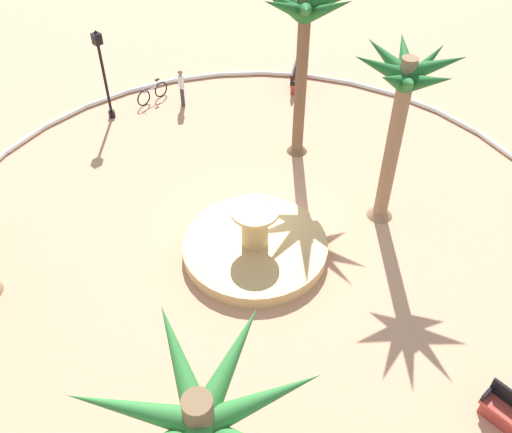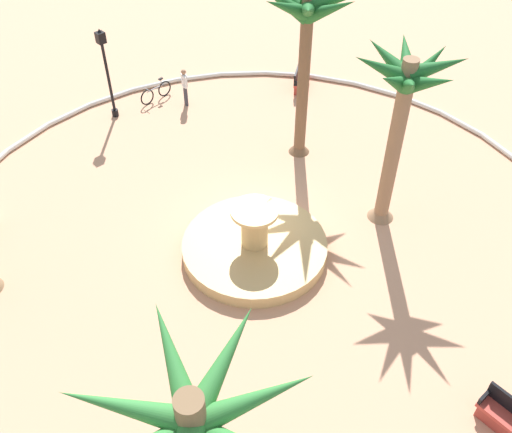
{
  "view_description": "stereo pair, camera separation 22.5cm",
  "coord_description": "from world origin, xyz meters",
  "views": [
    {
      "loc": [
        9.51,
        9.97,
        13.4
      ],
      "look_at": [
        0.2,
        0.19,
        1.0
      ],
      "focal_mm": 39.88,
      "sensor_mm": 36.0,
      "label": 1
    },
    {
      "loc": [
        9.35,
        10.12,
        13.4
      ],
      "look_at": [
        0.2,
        0.19,
        1.0
      ],
      "focal_mm": 39.88,
      "sensor_mm": 36.0,
      "label": 2
    }
  ],
  "objects": [
    {
      "name": "palm_tree_far_side",
      "position": [
        6.8,
        5.67,
        3.47
      ],
      "size": [
        4.58,
        4.49,
        4.85
      ],
      "color": "brown",
      "rests_on": "ground"
    },
    {
      "name": "palm_tree_mid_plaza",
      "position": [
        -4.41,
        -2.29,
        5.28
      ],
      "size": [
        3.95,
        3.8,
        6.76
      ],
      "color": "brown",
      "rests_on": "ground"
    },
    {
      "name": "lamppost",
      "position": [
        -0.45,
        -9.48,
        2.3
      ],
      "size": [
        0.32,
        0.32,
        3.93
      ],
      "color": "black",
      "rests_on": "ground"
    },
    {
      "name": "bench_east",
      "position": [
        0.21,
        9.31,
        0.35
      ],
      "size": [
        0.54,
        1.61,
        1.0
      ],
      "color": "#B73D33",
      "rests_on": "ground"
    },
    {
      "name": "fountain",
      "position": [
        0.66,
        0.62,
        0.29
      ],
      "size": [
        4.69,
        4.69,
        1.87
      ],
      "color": "tan",
      "rests_on": "ground"
    },
    {
      "name": "bench_west",
      "position": [
        -8.06,
        -5.72,
        0.35
      ],
      "size": [
        1.6,
        1.33,
        1.0
      ],
      "color": "#B73D33",
      "rests_on": "ground"
    },
    {
      "name": "plaza_curb",
      "position": [
        0.0,
        0.0,
        0.1
      ],
      "size": [
        21.96,
        21.96,
        0.2
      ],
      "primitive_type": "torus",
      "color": "silver",
      "rests_on": "ground"
    },
    {
      "name": "bicycle_red_frame",
      "position": [
        -2.52,
        -9.34,
        0.38
      ],
      "size": [
        1.72,
        0.44,
        0.94
      ],
      "color": "black",
      "rests_on": "ground"
    },
    {
      "name": "person_cyclist_helmet",
      "position": [
        -3.27,
        -8.14,
        0.95
      ],
      "size": [
        0.32,
        0.49,
        1.7
      ],
      "color": "#33333D",
      "rests_on": "ground"
    },
    {
      "name": "palm_tree_near_fountain",
      "position": [
        -3.73,
        2.32,
        4.64
      ],
      "size": [
        3.22,
        3.31,
        6.22
      ],
      "color": "#8E6B4C",
      "rests_on": "ground"
    },
    {
      "name": "ground_plane",
      "position": [
        0.0,
        0.0,
        0.0
      ],
      "size": [
        80.0,
        80.0,
        0.0
      ],
      "primitive_type": "plane",
      "color": "tan"
    }
  ]
}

